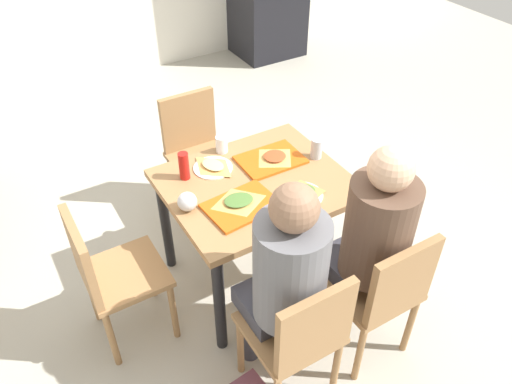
# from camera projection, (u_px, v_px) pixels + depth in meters

# --- Properties ---
(ground_plane) EXTENTS (10.00, 10.00, 0.02)m
(ground_plane) POSITION_uv_depth(u_px,v_px,m) (256.00, 274.00, 3.20)
(ground_plane) COLOR #B2AD9E
(main_table) EXTENTS (0.97, 0.82, 0.74)m
(main_table) POSITION_uv_depth(u_px,v_px,m) (256.00, 197.00, 2.80)
(main_table) COLOR #9E7247
(main_table) RESTS_ON ground_plane
(chair_near_left) EXTENTS (0.40, 0.40, 0.86)m
(chair_near_left) POSITION_uv_depth(u_px,v_px,m) (300.00, 333.00, 2.25)
(chair_near_left) COLOR #9E7247
(chair_near_left) RESTS_ON ground_plane
(chair_near_right) EXTENTS (0.40, 0.40, 0.86)m
(chair_near_right) POSITION_uv_depth(u_px,v_px,m) (383.00, 290.00, 2.44)
(chair_near_right) COLOR #9E7247
(chair_near_right) RESTS_ON ground_plane
(chair_far_side) EXTENTS (0.40, 0.40, 0.86)m
(chair_far_side) POSITION_uv_depth(u_px,v_px,m) (196.00, 147.00, 3.41)
(chair_far_side) COLOR #9E7247
(chair_far_side) RESTS_ON ground_plane
(chair_left_end) EXTENTS (0.40, 0.40, 0.86)m
(chair_left_end) POSITION_uv_depth(u_px,v_px,m) (107.00, 272.00, 2.53)
(chair_left_end) COLOR #9E7247
(chair_left_end) RESTS_ON ground_plane
(person_in_red) EXTENTS (0.32, 0.42, 1.27)m
(person_in_red) POSITION_uv_depth(u_px,v_px,m) (285.00, 276.00, 2.19)
(person_in_red) COLOR #383842
(person_in_red) RESTS_ON ground_plane
(person_in_brown_jacket) EXTENTS (0.32, 0.42, 1.27)m
(person_in_brown_jacket) POSITION_uv_depth(u_px,v_px,m) (371.00, 236.00, 2.38)
(person_in_brown_jacket) COLOR #383842
(person_in_brown_jacket) RESTS_ON ground_plane
(tray_red_near) EXTENTS (0.38, 0.29, 0.02)m
(tray_red_near) POSITION_uv_depth(u_px,v_px,m) (242.00, 206.00, 2.56)
(tray_red_near) COLOR #D85914
(tray_red_near) RESTS_ON main_table
(tray_red_far) EXTENTS (0.36, 0.27, 0.02)m
(tray_red_far) POSITION_uv_depth(u_px,v_px,m) (271.00, 160.00, 2.88)
(tray_red_far) COLOR #D85914
(tray_red_far) RESTS_ON main_table
(paper_plate_center) EXTENTS (0.22, 0.22, 0.01)m
(paper_plate_center) POSITION_uv_depth(u_px,v_px,m) (213.00, 168.00, 2.82)
(paper_plate_center) COLOR white
(paper_plate_center) RESTS_ON main_table
(paper_plate_near_edge) EXTENTS (0.22, 0.22, 0.01)m
(paper_plate_near_edge) POSITION_uv_depth(u_px,v_px,m) (302.00, 195.00, 2.64)
(paper_plate_near_edge) COLOR white
(paper_plate_near_edge) RESTS_ON main_table
(pizza_slice_a) EXTENTS (0.24, 0.20, 0.02)m
(pizza_slice_a) POSITION_uv_depth(u_px,v_px,m) (239.00, 201.00, 2.57)
(pizza_slice_a) COLOR tan
(pizza_slice_a) RESTS_ON tray_red_near
(pizza_slice_b) EXTENTS (0.22, 0.22, 0.02)m
(pizza_slice_b) POSITION_uv_depth(u_px,v_px,m) (275.00, 157.00, 2.87)
(pizza_slice_b) COLOR tan
(pizza_slice_b) RESTS_ON tray_red_far
(pizza_slice_c) EXTENTS (0.19, 0.23, 0.02)m
(pizza_slice_c) POSITION_uv_depth(u_px,v_px,m) (213.00, 166.00, 2.82)
(pizza_slice_c) COLOR tan
(pizza_slice_c) RESTS_ON paper_plate_center
(pizza_slice_d) EXTENTS (0.22, 0.21, 0.02)m
(pizza_slice_d) POSITION_uv_depth(u_px,v_px,m) (304.00, 191.00, 2.64)
(pizza_slice_d) COLOR #C68C47
(pizza_slice_d) RESTS_ON paper_plate_near_edge
(plastic_cup_a) EXTENTS (0.07, 0.07, 0.10)m
(plastic_cup_a) POSITION_uv_depth(u_px,v_px,m) (222.00, 144.00, 2.92)
(plastic_cup_a) COLOR white
(plastic_cup_a) RESTS_ON main_table
(plastic_cup_b) EXTENTS (0.07, 0.07, 0.10)m
(plastic_cup_b) POSITION_uv_depth(u_px,v_px,m) (297.00, 209.00, 2.48)
(plastic_cup_b) COLOR white
(plastic_cup_b) RESTS_ON main_table
(soda_can) EXTENTS (0.07, 0.07, 0.12)m
(soda_can) POSITION_uv_depth(u_px,v_px,m) (316.00, 148.00, 2.87)
(soda_can) COLOR #B7BCC6
(soda_can) RESTS_ON main_table
(condiment_bottle) EXTENTS (0.06, 0.06, 0.16)m
(condiment_bottle) POSITION_uv_depth(u_px,v_px,m) (184.00, 166.00, 2.71)
(condiment_bottle) COLOR red
(condiment_bottle) RESTS_ON main_table
(foil_bundle) EXTENTS (0.10, 0.10, 0.10)m
(foil_bundle) POSITION_uv_depth(u_px,v_px,m) (187.00, 202.00, 2.52)
(foil_bundle) COLOR silver
(foil_bundle) RESTS_ON main_table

